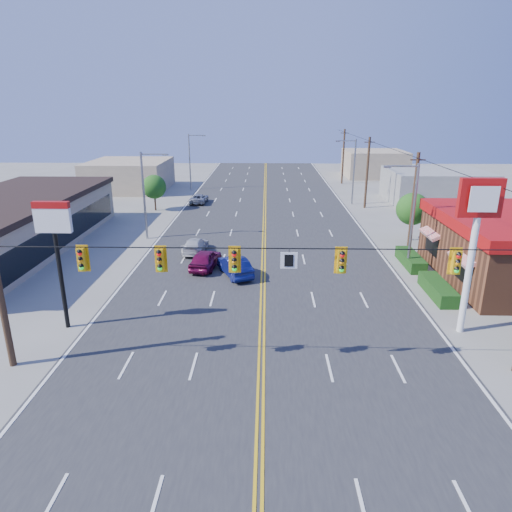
{
  "coord_description": "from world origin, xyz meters",
  "views": [
    {
      "loc": [
        0.19,
        -18.99,
        11.96
      ],
      "look_at": [
        -0.49,
        10.35,
        2.2
      ],
      "focal_mm": 32.0,
      "sensor_mm": 36.0,
      "label": 1
    }
  ],
  "objects_px": {
    "pizza_hut_sign": "(55,239)",
    "car_white": "(195,246)",
    "car_silver": "(199,199)",
    "kfc_pylon": "(476,226)",
    "car_blue": "(235,267)",
    "signal_span": "(259,272)",
    "car_magenta": "(205,260)"
  },
  "relations": [
    {
      "from": "car_silver",
      "to": "car_white",
      "type": "bearing_deg",
      "value": 99.47
    },
    {
      "from": "kfc_pylon",
      "to": "car_blue",
      "type": "relative_size",
      "value": 2.0
    },
    {
      "from": "car_silver",
      "to": "car_blue",
      "type": "bearing_deg",
      "value": 106.01
    },
    {
      "from": "kfc_pylon",
      "to": "pizza_hut_sign",
      "type": "xyz_separation_m",
      "value": [
        -22.0,
        0.0,
        -0.86
      ]
    },
    {
      "from": "signal_span",
      "to": "pizza_hut_sign",
      "type": "height_order",
      "value": "signal_span"
    },
    {
      "from": "kfc_pylon",
      "to": "pizza_hut_sign",
      "type": "relative_size",
      "value": 1.24
    },
    {
      "from": "car_blue",
      "to": "car_silver",
      "type": "bearing_deg",
      "value": -99.53
    },
    {
      "from": "pizza_hut_sign",
      "to": "car_white",
      "type": "distance_m",
      "value": 15.41
    },
    {
      "from": "signal_span",
      "to": "car_blue",
      "type": "distance_m",
      "value": 13.15
    },
    {
      "from": "signal_span",
      "to": "pizza_hut_sign",
      "type": "relative_size",
      "value": 3.55
    },
    {
      "from": "signal_span",
      "to": "car_silver",
      "type": "xyz_separation_m",
      "value": [
        -8.25,
        38.01,
        -4.3
      ]
    },
    {
      "from": "kfc_pylon",
      "to": "pizza_hut_sign",
      "type": "bearing_deg",
      "value": 180.0
    },
    {
      "from": "kfc_pylon",
      "to": "car_blue",
      "type": "bearing_deg",
      "value": 147.57
    },
    {
      "from": "signal_span",
      "to": "car_blue",
      "type": "xyz_separation_m",
      "value": [
        -1.96,
        12.31,
        -4.19
      ]
    },
    {
      "from": "car_blue",
      "to": "car_silver",
      "type": "xyz_separation_m",
      "value": [
        -6.28,
        25.69,
        -0.11
      ]
    },
    {
      "from": "car_blue",
      "to": "car_silver",
      "type": "distance_m",
      "value": 26.45
    },
    {
      "from": "kfc_pylon",
      "to": "car_magenta",
      "type": "xyz_separation_m",
      "value": [
        -15.43,
        9.82,
        -5.32
      ]
    },
    {
      "from": "pizza_hut_sign",
      "to": "car_silver",
      "type": "xyz_separation_m",
      "value": [
        2.63,
        34.01,
        -4.6
      ]
    },
    {
      "from": "pizza_hut_sign",
      "to": "car_magenta",
      "type": "relative_size",
      "value": 1.62
    },
    {
      "from": "kfc_pylon",
      "to": "car_silver",
      "type": "distance_m",
      "value": 39.51
    },
    {
      "from": "kfc_pylon",
      "to": "car_magenta",
      "type": "bearing_deg",
      "value": 147.52
    },
    {
      "from": "kfc_pylon",
      "to": "pizza_hut_sign",
      "type": "distance_m",
      "value": 22.02
    },
    {
      "from": "signal_span",
      "to": "car_white",
      "type": "relative_size",
      "value": 5.87
    },
    {
      "from": "car_magenta",
      "to": "car_white",
      "type": "distance_m",
      "value": 4.18
    },
    {
      "from": "pizza_hut_sign",
      "to": "kfc_pylon",
      "type": "bearing_deg",
      "value": 0.0
    },
    {
      "from": "kfc_pylon",
      "to": "car_silver",
      "type": "bearing_deg",
      "value": 119.66
    },
    {
      "from": "pizza_hut_sign",
      "to": "car_silver",
      "type": "height_order",
      "value": "pizza_hut_sign"
    },
    {
      "from": "car_magenta",
      "to": "car_white",
      "type": "height_order",
      "value": "car_magenta"
    },
    {
      "from": "car_silver",
      "to": "car_magenta",
      "type": "bearing_deg",
      "value": 101.53
    },
    {
      "from": "signal_span",
      "to": "car_blue",
      "type": "relative_size",
      "value": 5.73
    },
    {
      "from": "car_white",
      "to": "pizza_hut_sign",
      "type": "bearing_deg",
      "value": 73.55
    },
    {
      "from": "car_magenta",
      "to": "car_silver",
      "type": "bearing_deg",
      "value": -71.18
    }
  ]
}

